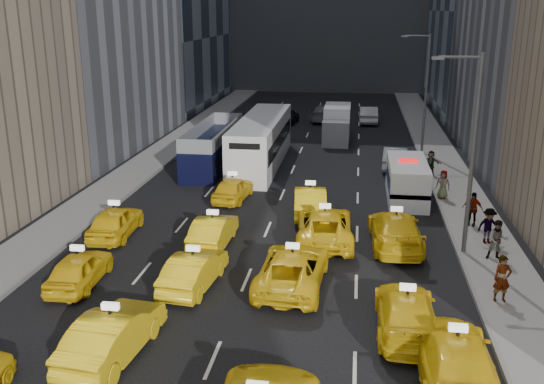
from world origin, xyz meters
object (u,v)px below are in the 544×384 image
(double_decker, at_px, (213,146))
(box_truck, at_px, (337,124))
(city_bus, at_px, (261,142))
(pedestrian_0, at_px, (502,279))
(nypd_van, at_px, (407,181))

(double_decker, bearing_deg, box_truck, 48.08)
(city_bus, bearing_deg, box_truck, 54.88)
(box_truck, height_order, pedestrian_0, box_truck)
(nypd_van, relative_size, pedestrian_0, 3.20)
(double_decker, relative_size, pedestrian_0, 5.60)
(nypd_van, xyz_separation_m, pedestrian_0, (2.59, -12.94, -0.04))
(city_bus, relative_size, box_truck, 2.11)
(city_bus, distance_m, box_truck, 10.27)
(box_truck, relative_size, pedestrian_0, 3.46)
(nypd_van, distance_m, city_bus, 11.90)
(box_truck, bearing_deg, pedestrian_0, -74.97)
(nypd_van, relative_size, city_bus, 0.44)
(nypd_van, distance_m, box_truck, 16.55)
(city_bus, relative_size, pedestrian_0, 7.30)
(nypd_van, distance_m, double_decker, 14.24)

